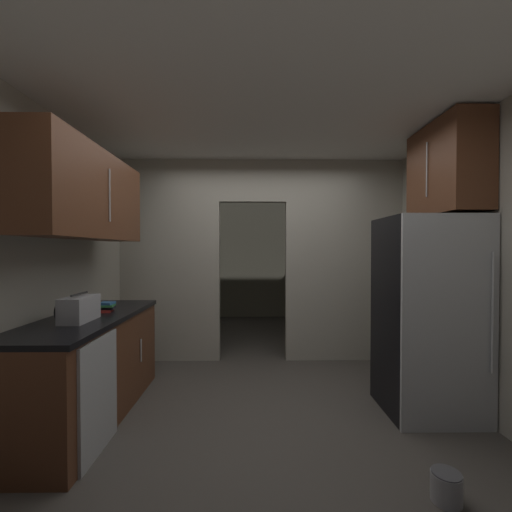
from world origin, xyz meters
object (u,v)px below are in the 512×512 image
Objects in this scene: paint_can at (446,487)px; boombox at (79,309)px; dishwasher at (99,395)px; refrigerator at (427,315)px; book_stack at (107,307)px.

boombox is at bearing 162.76° from paint_can.
paint_can is (2.21, -0.49, -0.33)m from dishwasher.
refrigerator is 10.07× the size of book_stack.
book_stack is at bearing 154.17° from paint_can.
refrigerator is 2.75m from dishwasher.
dishwasher is at bearing -44.93° from boombox.
dishwasher is 2.36× the size of boombox.
paint_can is at bearing -25.83° from book_stack.
paint_can is (2.45, -1.19, -0.84)m from book_stack.
boombox reaches higher than dishwasher.
book_stack is 2.85m from paint_can.
book_stack is 1.02× the size of paint_can.
book_stack is (0.04, 0.41, -0.06)m from boombox.
book_stack is at bearing 177.59° from refrigerator.
refrigerator is at bearing -2.41° from book_stack.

